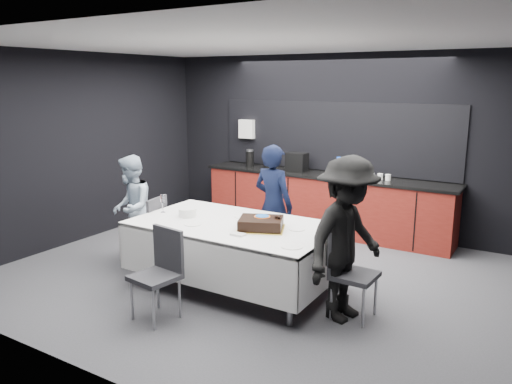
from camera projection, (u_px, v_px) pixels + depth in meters
ground at (252, 276)px, 6.22m from camera, size 6.00×6.00×0.00m
room_shell at (252, 126)px, 5.81m from camera, size 6.04×5.04×2.82m
kitchenette at (324, 198)px, 7.96m from camera, size 4.10×0.64×2.05m
party_table at (234, 235)px, 5.75m from camera, size 2.32×1.32×0.78m
cake_assembly at (261, 224)px, 5.47m from camera, size 0.63×0.58×0.16m
plate_stack at (188, 212)px, 5.99m from camera, size 0.21×0.21×0.10m
loose_plate_near at (193, 224)px, 5.67m from camera, size 0.20×0.20×0.01m
loose_plate_right_a at (297, 229)px, 5.47m from camera, size 0.18×0.18×0.01m
loose_plate_right_b at (292, 246)px, 4.90m from camera, size 0.22×0.22×0.01m
loose_plate_far at (243, 216)px, 5.98m from camera, size 0.21×0.21×0.01m
fork_pile at (238, 234)px, 5.26m from camera, size 0.15×0.10×0.02m
champagne_flute at (162, 200)px, 6.15m from camera, size 0.06×0.06×0.22m
chair_left at (151, 226)px, 6.44m from camera, size 0.48×0.48×0.92m
chair_right at (348, 266)px, 5.06m from camera, size 0.44×0.44×0.92m
chair_near at (161, 267)px, 5.04m from camera, size 0.47×0.47×0.92m
person_center at (273, 205)px, 6.49m from camera, size 0.63×0.46×1.59m
person_left at (131, 208)px, 6.69m from camera, size 0.84×0.87×1.42m
person_right at (347, 239)px, 4.94m from camera, size 0.86×1.20×1.68m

